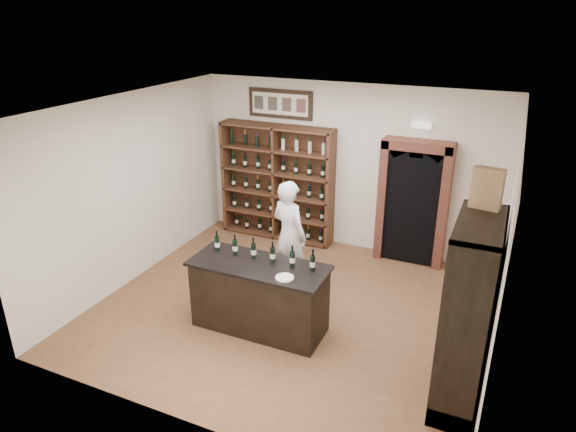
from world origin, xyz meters
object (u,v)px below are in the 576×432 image
Objects in this scene: counter_bottle_0 at (217,243)px; wine_crate at (487,188)px; tasting_counter at (259,297)px; shopkeeper at (289,235)px; wine_shelf at (278,182)px; side_cabinet at (467,343)px.

wine_crate is (3.39, -0.04, 1.31)m from counter_bottle_0.
tasting_counter is 1.31m from shopkeeper.
shopkeeper is at bearing 61.20° from counter_bottle_0.
shopkeeper is (0.61, 1.11, -0.22)m from counter_bottle_0.
shopkeeper reaches higher than counter_bottle_0.
wine_shelf is 2.82m from counter_bottle_0.
counter_bottle_0 is 0.67× the size of wine_crate.
wine_shelf is at bearing 152.76° from wine_crate.
wine_shelf is 4.94× the size of wine_crate.
side_cabinet is (3.82, -3.23, -0.35)m from wine_shelf.
side_cabinet is 3.23m from shopkeeper.
side_cabinet reaches higher than counter_bottle_0.
side_cabinet is at bearing 171.06° from shopkeeper.
counter_bottle_0 is 1.29m from shopkeeper.
counter_bottle_0 is 0.17× the size of shopkeeper.
shopkeeper is at bearing 151.34° from side_cabinet.
tasting_counter is at bearing -168.29° from wine_crate.
wine_crate is at bearing 2.00° from tasting_counter.
shopkeeper reaches higher than tasting_counter.
side_cabinet reaches higher than shopkeeper.
wine_crate is at bearing -36.96° from wine_shelf.
counter_bottle_0 is at bearing -171.03° from wine_crate.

